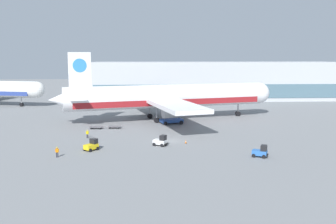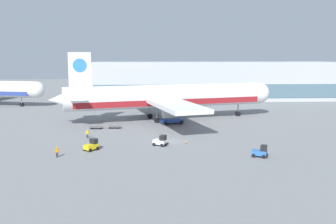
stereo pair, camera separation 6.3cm
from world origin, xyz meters
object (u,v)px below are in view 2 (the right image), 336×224
object	(u,v)px
ground_crew_near	(87,133)
baggage_tug_far	(161,141)
airplane_main	(166,97)
baggage_dolly_second	(114,127)
baggage_dolly_lead	(96,127)
scissor_lift_loader	(171,116)
traffic_cone_near	(186,142)
ground_crew_far	(57,151)
baggage_tug_mid	(261,152)
baggage_tug_foreground	(92,145)

from	to	relation	value
ground_crew_near	baggage_tug_far	bearing A→B (deg)	123.90
airplane_main	baggage_tug_far	xyz separation A→B (m)	(-2.26, -27.74, -4.96)
baggage_dolly_second	ground_crew_near	size ratio (longest dim) A/B	2.26
baggage_tug_far	baggage_dolly_second	size ratio (longest dim) A/B	0.75
ground_crew_near	airplane_main	bearing A→B (deg)	-158.31
baggage_dolly_second	baggage_dolly_lead	bearing A→B (deg)	-170.30
airplane_main	baggage_dolly_second	xyz separation A→B (m)	(-12.10, -10.70, -5.45)
scissor_lift_loader	baggage_dolly_lead	world-z (taller)	scissor_lift_loader
airplane_main	baggage_tug_far	size ratio (longest dim) A/B	20.19
airplane_main	ground_crew_near	bearing A→B (deg)	-143.81
scissor_lift_loader	ground_crew_near	distance (m)	23.16
baggage_dolly_second	traffic_cone_near	world-z (taller)	traffic_cone_near
baggage_dolly_lead	ground_crew_far	xyz separation A→B (m)	(-2.97, -23.73, 0.62)
baggage_tug_mid	baggage_dolly_lead	distance (m)	39.03
baggage_dolly_lead	baggage_dolly_second	distance (m)	4.09
airplane_main	scissor_lift_loader	bearing A→B (deg)	-94.12
traffic_cone_near	baggage_dolly_lead	bearing A→B (deg)	140.95
scissor_lift_loader	baggage_dolly_lead	distance (m)	18.14
ground_crew_far	traffic_cone_near	size ratio (longest dim) A/B	2.50
scissor_lift_loader	baggage_dolly_lead	size ratio (longest dim) A/B	1.54
ground_crew_near	baggage_dolly_lead	bearing A→B (deg)	-121.78
ground_crew_near	scissor_lift_loader	bearing A→B (deg)	-169.10
airplane_main	baggage_dolly_lead	xyz separation A→B (m)	(-16.18, -10.98, -5.45)
scissor_lift_loader	ground_crew_near	xyz separation A→B (m)	(-17.63, -14.99, -0.99)
baggage_tug_far	baggage_dolly_lead	distance (m)	21.79
baggage_tug_far	traffic_cone_near	size ratio (longest dim) A/B	4.08
baggage_tug_foreground	baggage_tug_far	world-z (taller)	same
baggage_dolly_lead	baggage_tug_far	bearing A→B (deg)	-44.58
ground_crew_far	traffic_cone_near	bearing A→B (deg)	179.61
scissor_lift_loader	baggage_tug_foreground	distance (m)	29.20
baggage_tug_far	ground_crew_far	size ratio (longest dim) A/B	1.64
baggage_tug_foreground	baggage_tug_mid	xyz separation A→B (m)	(27.78, -5.88, 0.00)
baggage_tug_foreground	baggage_dolly_lead	world-z (taller)	baggage_tug_foreground
baggage_tug_mid	baggage_tug_far	world-z (taller)	same
baggage_tug_far	airplane_main	bearing A→B (deg)	115.71
scissor_lift_loader	baggage_tug_foreground	bearing A→B (deg)	-136.65
scissor_lift_loader	baggage_tug_foreground	world-z (taller)	scissor_lift_loader
airplane_main	baggage_tug_foreground	world-z (taller)	airplane_main
airplane_main	baggage_tug_foreground	size ratio (longest dim) A/B	20.49
baggage_tug_mid	scissor_lift_loader	bearing A→B (deg)	138.37
baggage_tug_far	baggage_dolly_lead	world-z (taller)	baggage_tug_far
scissor_lift_loader	baggage_tug_far	world-z (taller)	scissor_lift_loader
baggage_tug_mid	baggage_dolly_second	size ratio (longest dim) A/B	0.75
baggage_tug_foreground	ground_crew_far	distance (m)	6.51
baggage_tug_mid	baggage_tug_far	bearing A→B (deg)	177.85
ground_crew_near	baggage_dolly_second	bearing A→B (deg)	-143.81
baggage_tug_far	traffic_cone_near	distance (m)	5.03
airplane_main	ground_crew_near	size ratio (longest dim) A/B	34.13
airplane_main	baggage_dolly_lead	distance (m)	20.30
ground_crew_near	ground_crew_far	xyz separation A→B (m)	(-2.58, -14.14, 0.04)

